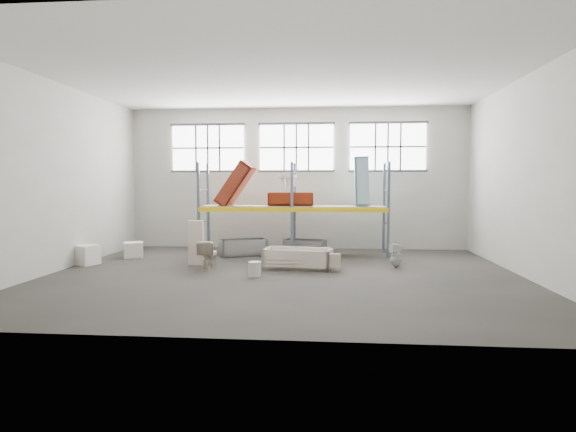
# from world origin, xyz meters

# --- Properties ---
(floor) EXTENTS (12.00, 10.00, 0.10)m
(floor) POSITION_xyz_m (0.00, 0.00, -0.05)
(floor) COLOR #403C37
(floor) RESTS_ON ground
(ceiling) EXTENTS (12.00, 10.00, 0.10)m
(ceiling) POSITION_xyz_m (0.00, 0.00, 5.05)
(ceiling) COLOR silver
(ceiling) RESTS_ON ground
(wall_back) EXTENTS (12.00, 0.10, 5.00)m
(wall_back) POSITION_xyz_m (0.00, 5.05, 2.50)
(wall_back) COLOR #AAA89C
(wall_back) RESTS_ON ground
(wall_front) EXTENTS (12.00, 0.10, 5.00)m
(wall_front) POSITION_xyz_m (0.00, -5.05, 2.50)
(wall_front) COLOR #BBB9AE
(wall_front) RESTS_ON ground
(wall_left) EXTENTS (0.10, 10.00, 5.00)m
(wall_left) POSITION_xyz_m (-6.05, 0.00, 2.50)
(wall_left) COLOR #B7B6AB
(wall_left) RESTS_ON ground
(wall_right) EXTENTS (0.10, 10.00, 5.00)m
(wall_right) POSITION_xyz_m (6.05, 0.00, 2.50)
(wall_right) COLOR #A19F94
(wall_right) RESTS_ON ground
(window_left) EXTENTS (2.60, 0.04, 1.60)m
(window_left) POSITION_xyz_m (-3.20, 4.94, 3.60)
(window_left) COLOR white
(window_left) RESTS_ON wall_back
(window_mid) EXTENTS (2.60, 0.04, 1.60)m
(window_mid) POSITION_xyz_m (0.00, 4.94, 3.60)
(window_mid) COLOR white
(window_mid) RESTS_ON wall_back
(window_right) EXTENTS (2.60, 0.04, 1.60)m
(window_right) POSITION_xyz_m (3.20, 4.94, 3.60)
(window_right) COLOR white
(window_right) RESTS_ON wall_back
(rack_upright_la) EXTENTS (0.08, 0.08, 3.00)m
(rack_upright_la) POSITION_xyz_m (-3.00, 2.90, 1.50)
(rack_upright_la) COLOR slate
(rack_upright_la) RESTS_ON floor
(rack_upright_lb) EXTENTS (0.08, 0.08, 3.00)m
(rack_upright_lb) POSITION_xyz_m (-3.00, 4.10, 1.50)
(rack_upright_lb) COLOR slate
(rack_upright_lb) RESTS_ON floor
(rack_upright_ma) EXTENTS (0.08, 0.08, 3.00)m
(rack_upright_ma) POSITION_xyz_m (0.00, 2.90, 1.50)
(rack_upright_ma) COLOR slate
(rack_upright_ma) RESTS_ON floor
(rack_upright_mb) EXTENTS (0.08, 0.08, 3.00)m
(rack_upright_mb) POSITION_xyz_m (0.00, 4.10, 1.50)
(rack_upright_mb) COLOR slate
(rack_upright_mb) RESTS_ON floor
(rack_upright_ra) EXTENTS (0.08, 0.08, 3.00)m
(rack_upright_ra) POSITION_xyz_m (3.00, 2.90, 1.50)
(rack_upright_ra) COLOR slate
(rack_upright_ra) RESTS_ON floor
(rack_upright_rb) EXTENTS (0.08, 0.08, 3.00)m
(rack_upright_rb) POSITION_xyz_m (3.00, 4.10, 1.50)
(rack_upright_rb) COLOR slate
(rack_upright_rb) RESTS_ON floor
(rack_beam_front) EXTENTS (6.00, 0.10, 0.14)m
(rack_beam_front) POSITION_xyz_m (0.00, 2.90, 1.50)
(rack_beam_front) COLOR yellow
(rack_beam_front) RESTS_ON floor
(rack_beam_back) EXTENTS (6.00, 0.10, 0.14)m
(rack_beam_back) POSITION_xyz_m (0.00, 4.10, 1.50)
(rack_beam_back) COLOR yellow
(rack_beam_back) RESTS_ON floor
(shelf_deck) EXTENTS (5.90, 1.10, 0.03)m
(shelf_deck) POSITION_xyz_m (0.00, 3.50, 1.58)
(shelf_deck) COLOR gray
(shelf_deck) RESTS_ON floor
(wet_patch) EXTENTS (1.80, 1.80, 0.00)m
(wet_patch) POSITION_xyz_m (0.00, 2.70, 0.00)
(wet_patch) COLOR black
(wet_patch) RESTS_ON floor
(bathtub_beige) EXTENTS (1.95, 1.13, 0.54)m
(bathtub_beige) POSITION_xyz_m (0.33, 0.95, 0.27)
(bathtub_beige) COLOR beige
(bathtub_beige) RESTS_ON floor
(cistern_spare) EXTENTS (0.40, 0.22, 0.36)m
(cistern_spare) POSITION_xyz_m (1.28, 0.63, 0.28)
(cistern_spare) COLOR beige
(cistern_spare) RESTS_ON bathtub_beige
(sink_in_tub) EXTENTS (0.50, 0.50, 0.15)m
(sink_in_tub) POSITION_xyz_m (0.26, 0.70, 0.16)
(sink_in_tub) COLOR beige
(sink_in_tub) RESTS_ON bathtub_beige
(toilet_beige) EXTENTS (0.47, 0.79, 0.79)m
(toilet_beige) POSITION_xyz_m (-2.10, 0.62, 0.39)
(toilet_beige) COLOR beige
(toilet_beige) RESTS_ON floor
(cistern_tall) EXTENTS (0.43, 0.29, 1.27)m
(cistern_tall) POSITION_xyz_m (-2.63, 1.31, 0.63)
(cistern_tall) COLOR beige
(cistern_tall) RESTS_ON floor
(toilet_white) EXTENTS (0.39, 0.38, 0.68)m
(toilet_white) POSITION_xyz_m (3.04, 1.35, 0.34)
(toilet_white) COLOR white
(toilet_white) RESTS_ON floor
(steel_tub_left) EXTENTS (1.62, 1.24, 0.54)m
(steel_tub_left) POSITION_xyz_m (-1.59, 3.04, 0.27)
(steel_tub_left) COLOR #A6AAAD
(steel_tub_left) RESTS_ON floor
(steel_tub_right) EXTENTS (1.43, 0.89, 0.49)m
(steel_tub_right) POSITION_xyz_m (0.38, 3.51, 0.24)
(steel_tub_right) COLOR #92979A
(steel_tub_right) RESTS_ON floor
(rust_tub_flat) EXTENTS (1.49, 0.74, 0.41)m
(rust_tub_flat) POSITION_xyz_m (-0.08, 3.51, 1.82)
(rust_tub_flat) COLOR maroon
(rust_tub_flat) RESTS_ON shelf_deck
(rust_tub_tilted) EXTENTS (1.33, 0.84, 1.56)m
(rust_tub_tilted) POSITION_xyz_m (-1.89, 3.34, 2.29)
(rust_tub_tilted) COLOR #923A20
(rust_tub_tilted) RESTS_ON shelf_deck
(sink_on_shelf) EXTENTS (0.71, 0.62, 0.54)m
(sink_on_shelf) POSITION_xyz_m (-0.17, 3.20, 2.09)
(sink_on_shelf) COLOR silver
(sink_on_shelf) RESTS_ON rust_tub_flat
(blue_tub_upright) EXTENTS (0.51, 0.75, 1.58)m
(blue_tub_upright) POSITION_xyz_m (2.21, 3.58, 2.40)
(blue_tub_upright) COLOR #8DBBD3
(blue_tub_upright) RESTS_ON shelf_deck
(bucket) EXTENTS (0.41, 0.41, 0.37)m
(bucket) POSITION_xyz_m (-0.69, -0.28, 0.19)
(bucket) COLOR silver
(bucket) RESTS_ON floor
(carton_near) EXTENTS (0.81, 0.76, 0.56)m
(carton_near) POSITION_xyz_m (-5.82, 1.03, 0.28)
(carton_near) COLOR white
(carton_near) RESTS_ON floor
(carton_far) EXTENTS (0.75, 0.75, 0.47)m
(carton_far) POSITION_xyz_m (-4.98, 2.43, 0.24)
(carton_far) COLOR silver
(carton_far) RESTS_ON floor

